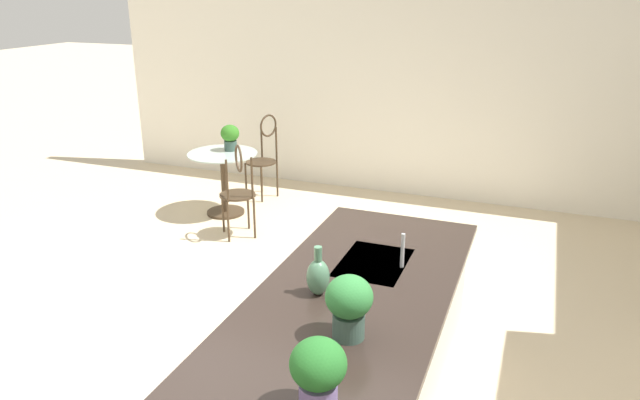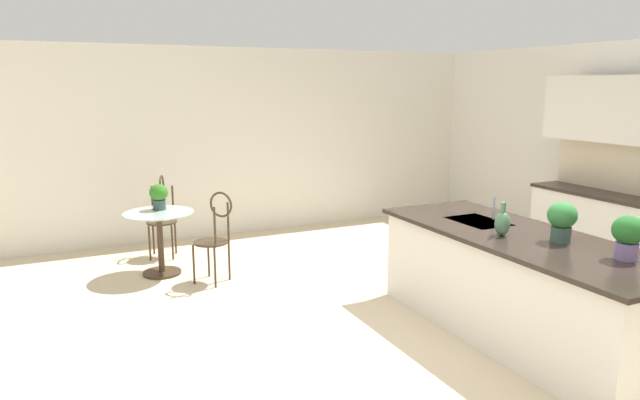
{
  "view_description": "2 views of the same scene",
  "coord_description": "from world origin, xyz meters",
  "px_view_note": "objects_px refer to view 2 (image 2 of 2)",
  "views": [
    {
      "loc": [
        3.0,
        1.74,
        2.54
      ],
      "look_at": [
        -1.17,
        0.14,
        0.93
      ],
      "focal_mm": 33.34,
      "sensor_mm": 36.0,
      "label": 1
    },
    {
      "loc": [
        3.81,
        -2.71,
        2.17
      ],
      "look_at": [
        -1.05,
        -0.41,
        1.08
      ],
      "focal_mm": 32.03,
      "sensor_mm": 36.0,
      "label": 2
    }
  ],
  "objects_px": {
    "potted_plant_counter_far": "(628,235)",
    "potted_plant_counter_near": "(562,219)",
    "vase_on_counter": "(502,223)",
    "potted_plant_on_table": "(159,195)",
    "chair_near_window": "(162,212)",
    "chair_by_island": "(215,233)",
    "bistro_table": "(160,237)"
  },
  "relations": [
    {
      "from": "chair_near_window",
      "to": "bistro_table",
      "type": "bearing_deg",
      "value": -12.19
    },
    {
      "from": "bistro_table",
      "to": "potted_plant_on_table",
      "type": "bearing_deg",
      "value": 165.65
    },
    {
      "from": "vase_on_counter",
      "to": "potted_plant_on_table",
      "type": "bearing_deg",
      "value": -143.69
    },
    {
      "from": "potted_plant_counter_far",
      "to": "potted_plant_counter_near",
      "type": "relative_size",
      "value": 0.99
    },
    {
      "from": "potted_plant_counter_far",
      "to": "potted_plant_counter_near",
      "type": "bearing_deg",
      "value": -174.4
    },
    {
      "from": "chair_near_window",
      "to": "potted_plant_counter_near",
      "type": "height_order",
      "value": "potted_plant_counter_near"
    },
    {
      "from": "potted_plant_on_table",
      "to": "potted_plant_counter_near",
      "type": "distance_m",
      "value": 4.34
    },
    {
      "from": "vase_on_counter",
      "to": "bistro_table",
      "type": "bearing_deg",
      "value": -142.05
    },
    {
      "from": "potted_plant_on_table",
      "to": "potted_plant_counter_near",
      "type": "height_order",
      "value": "potted_plant_counter_near"
    },
    {
      "from": "chair_by_island",
      "to": "potted_plant_counter_near",
      "type": "xyz_separation_m",
      "value": [
        2.78,
        2.13,
        0.54
      ]
    },
    {
      "from": "chair_near_window",
      "to": "potted_plant_counter_far",
      "type": "bearing_deg",
      "value": 28.56
    },
    {
      "from": "chair_near_window",
      "to": "vase_on_counter",
      "type": "bearing_deg",
      "value": 30.2
    },
    {
      "from": "potted_plant_on_table",
      "to": "chair_by_island",
      "type": "bearing_deg",
      "value": 33.57
    },
    {
      "from": "chair_near_window",
      "to": "potted_plant_on_table",
      "type": "relative_size",
      "value": 3.45
    },
    {
      "from": "chair_near_window",
      "to": "chair_by_island",
      "type": "height_order",
      "value": "same"
    },
    {
      "from": "chair_by_island",
      "to": "potted_plant_on_table",
      "type": "relative_size",
      "value": 3.45
    },
    {
      "from": "chair_by_island",
      "to": "potted_plant_on_table",
      "type": "bearing_deg",
      "value": -146.43
    },
    {
      "from": "bistro_table",
      "to": "chair_near_window",
      "type": "bearing_deg",
      "value": 167.81
    },
    {
      "from": "potted_plant_counter_far",
      "to": "potted_plant_on_table",
      "type": "bearing_deg",
      "value": -146.69
    },
    {
      "from": "chair_near_window",
      "to": "chair_by_island",
      "type": "xyz_separation_m",
      "value": [
        1.31,
        0.34,
        0.0
      ]
    },
    {
      "from": "bistro_table",
      "to": "vase_on_counter",
      "type": "xyz_separation_m",
      "value": [
        2.99,
        2.33,
        0.58
      ]
    },
    {
      "from": "chair_by_island",
      "to": "potted_plant_on_table",
      "type": "height_order",
      "value": "same"
    },
    {
      "from": "bistro_table",
      "to": "potted_plant_counter_near",
      "type": "height_order",
      "value": "potted_plant_counter_near"
    },
    {
      "from": "potted_plant_counter_near",
      "to": "chair_by_island",
      "type": "bearing_deg",
      "value": -142.54
    },
    {
      "from": "chair_near_window",
      "to": "potted_plant_counter_far",
      "type": "height_order",
      "value": "potted_plant_counter_far"
    },
    {
      "from": "chair_near_window",
      "to": "potted_plant_counter_far",
      "type": "xyz_separation_m",
      "value": [
        4.63,
        2.52,
        0.53
      ]
    },
    {
      "from": "bistro_table",
      "to": "potted_plant_counter_far",
      "type": "xyz_separation_m",
      "value": [
        3.89,
        2.68,
        0.66
      ]
    },
    {
      "from": "chair_by_island",
      "to": "chair_near_window",
      "type": "bearing_deg",
      "value": -165.43
    },
    {
      "from": "chair_near_window",
      "to": "vase_on_counter",
      "type": "xyz_separation_m",
      "value": [
        3.73,
        2.17,
        0.46
      ]
    },
    {
      "from": "chair_near_window",
      "to": "vase_on_counter",
      "type": "distance_m",
      "value": 4.34
    },
    {
      "from": "potted_plant_counter_far",
      "to": "vase_on_counter",
      "type": "distance_m",
      "value": 0.97
    },
    {
      "from": "chair_by_island",
      "to": "potted_plant_counter_near",
      "type": "relative_size",
      "value": 3.17
    }
  ]
}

